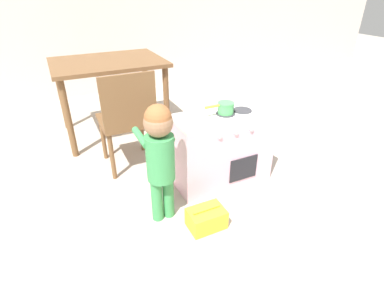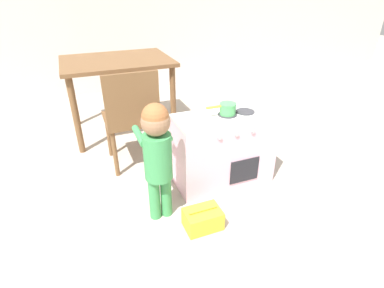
# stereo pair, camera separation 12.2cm
# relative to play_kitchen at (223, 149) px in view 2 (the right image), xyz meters

# --- Properties ---
(ground_plane) EXTENTS (16.00, 16.00, 0.00)m
(ground_plane) POSITION_rel_play_kitchen_xyz_m (-0.29, -0.89, -0.28)
(ground_plane) COLOR #B2A899
(play_kitchen) EXTENTS (0.74, 0.36, 0.57)m
(play_kitchen) POSITION_rel_play_kitchen_xyz_m (0.00, 0.00, 0.00)
(play_kitchen) COLOR #EAB2C6
(play_kitchen) RESTS_ON ground_plane
(toy_pot) EXTENTS (0.23, 0.12, 0.08)m
(toy_pot) POSITION_rel_play_kitchen_xyz_m (0.01, 0.00, 0.34)
(toy_pot) COLOR #4CAD5B
(toy_pot) RESTS_ON play_kitchen
(child_figure) EXTENTS (0.20, 0.33, 0.82)m
(child_figure) POSITION_rel_play_kitchen_xyz_m (-0.57, -0.21, 0.24)
(child_figure) COLOR #3D9351
(child_figure) RESTS_ON ground_plane
(toy_basket) EXTENTS (0.24, 0.17, 0.15)m
(toy_basket) POSITION_rel_play_kitchen_xyz_m (-0.35, -0.42, -0.22)
(toy_basket) COLOR gold
(toy_basket) RESTS_ON ground_plane
(dining_table) EXTENTS (1.03, 0.78, 0.75)m
(dining_table) POSITION_rel_play_kitchen_xyz_m (-0.55, 1.23, 0.36)
(dining_table) COLOR brown
(dining_table) RESTS_ON ground_plane
(dining_chair_near) EXTENTS (0.41, 0.41, 0.84)m
(dining_chair_near) POSITION_rel_play_kitchen_xyz_m (-0.59, 0.49, 0.17)
(dining_chair_near) COLOR brown
(dining_chair_near) RESTS_ON ground_plane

